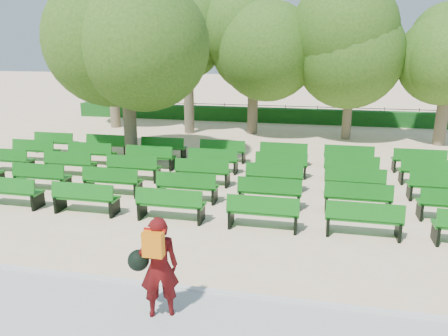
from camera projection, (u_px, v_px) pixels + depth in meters
name	position (u px, v px, depth m)	size (l,w,h in m)	color
ground	(222.00, 191.00, 14.75)	(120.00, 120.00, 0.00)	beige
paving	(132.00, 320.00, 7.78)	(30.00, 2.20, 0.06)	#B3B4AF
curb	(155.00, 285.00, 8.86)	(30.00, 0.12, 0.10)	silver
hedge	(269.00, 115.00, 27.80)	(26.00, 0.70, 0.90)	#144F16
fence	(269.00, 121.00, 28.30)	(26.00, 0.10, 1.02)	black
tree_line	(261.00, 134.00, 24.16)	(21.80, 6.80, 7.04)	#345D19
bench_array	(202.00, 182.00, 15.39)	(1.95, 0.72, 1.21)	#116514
tree_among	(125.00, 39.00, 17.01)	(5.03, 5.03, 7.26)	brown
person	(157.00, 266.00, 7.63)	(0.94, 0.68, 1.89)	#4A0A0B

